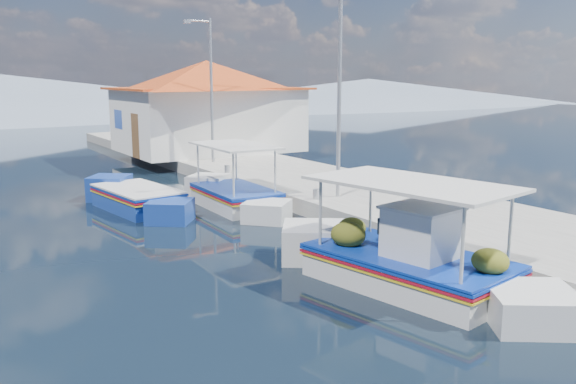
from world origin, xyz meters
TOP-DOWN VIEW (x-y plane):
  - ground at (0.00, 0.00)m, footprint 160.00×160.00m
  - quay at (5.90, 6.00)m, footprint 5.00×44.00m
  - bollards at (3.80, 5.25)m, footprint 0.20×17.20m
  - main_caique at (1.77, -4.10)m, footprint 2.91×7.00m
  - caique_green_canopy at (2.23, 4.31)m, footprint 1.90×5.99m
  - caique_blue_hull at (-0.49, 5.64)m, footprint 2.23×5.85m
  - harbor_building at (6.20, 15.00)m, footprint 10.49×10.49m
  - lamp_post_near at (4.51, 2.00)m, footprint 1.21×0.14m
  - lamp_post_far at (4.51, 11.00)m, footprint 1.21×0.14m
  - mountain_ridge at (6.54, 56.00)m, footprint 171.40×96.00m

SIDE VIEW (x-z plane):
  - ground at x=0.00m, z-range 0.00..0.00m
  - quay at x=5.90m, z-range 0.00..0.50m
  - caique_blue_hull at x=-0.49m, z-range -0.24..0.81m
  - caique_green_canopy at x=2.23m, z-range -0.79..1.45m
  - main_caique at x=1.77m, z-range -0.72..1.62m
  - bollards at x=3.80m, z-range 0.50..0.80m
  - mountain_ridge at x=6.54m, z-range -0.71..4.79m
  - harbor_building at x=6.20m, z-range 0.58..4.98m
  - lamp_post_near at x=4.51m, z-range 0.85..6.85m
  - lamp_post_far at x=4.51m, z-range 0.85..6.85m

